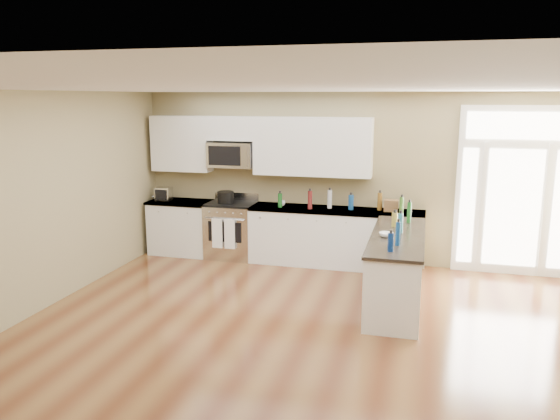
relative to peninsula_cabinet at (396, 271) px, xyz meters
name	(u,v)px	position (x,y,z in m)	size (l,w,h in m)	color
ground	(288,372)	(-0.93, -2.24, -0.43)	(8.00, 8.00, 0.00)	#582E18
room_shell	(289,206)	(-0.93, -2.24, 1.27)	(8.00, 8.00, 8.00)	#90835B
back_cabinet_left	(182,229)	(-3.80, 1.45, 0.00)	(1.10, 0.66, 0.94)	silver
back_cabinet_right	(334,239)	(-1.08, 1.45, 0.00)	(2.85, 0.66, 0.94)	silver
peninsula_cabinet	(396,271)	(0.00, 0.00, 0.00)	(0.69, 2.32, 0.94)	silver
upper_cabinet_left	(182,144)	(-3.81, 1.59, 1.49)	(1.04, 0.33, 0.95)	silver
upper_cabinet_right	(312,147)	(-1.50, 1.59, 1.49)	(1.94, 0.33, 0.95)	silver
upper_cabinet_short	(232,128)	(-2.88, 1.59, 1.77)	(0.82, 0.33, 0.40)	silver
microwave	(232,155)	(-2.88, 1.56, 1.33)	(0.78, 0.41, 0.42)	silver
entry_door	(514,192)	(1.62, 1.71, 0.87)	(1.70, 0.10, 2.60)	white
kitchen_range	(232,230)	(-2.86, 1.45, 0.04)	(0.80, 0.71, 1.08)	silver
stockpot	(226,197)	(-2.95, 1.41, 0.62)	(0.28, 0.28, 0.22)	black
toaster_oven	(164,194)	(-4.11, 1.44, 0.62)	(0.27, 0.21, 0.23)	silver
cardboard_box	(391,206)	(-0.19, 1.51, 0.59)	(0.22, 0.16, 0.18)	brown
bowl_left	(158,197)	(-4.28, 1.53, 0.53)	(0.21, 0.21, 0.05)	white
bowl_peninsula	(386,235)	(-0.14, -0.17, 0.53)	(0.18, 0.18, 0.06)	white
cup_counter	(282,203)	(-1.98, 1.48, 0.55)	(0.11, 0.11, 0.09)	white
counter_bottles	(362,210)	(-0.57, 0.87, 0.64)	(2.15, 2.45, 0.30)	#19591E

